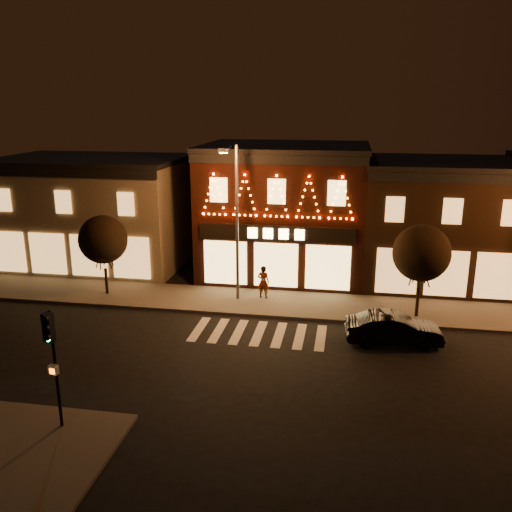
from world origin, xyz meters
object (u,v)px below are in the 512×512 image
(traffic_signal_near, at_px, (52,347))
(streetlamp_mid, at_px, (235,212))
(dark_sedan, at_px, (393,329))
(pedestrian, at_px, (263,282))

(traffic_signal_near, distance_m, streetlamp_mid, 13.75)
(traffic_signal_near, height_order, streetlamp_mid, streetlamp_mid)
(traffic_signal_near, height_order, dark_sedan, traffic_signal_near)
(dark_sedan, bearing_deg, pedestrian, 50.65)
(traffic_signal_near, relative_size, streetlamp_mid, 0.50)
(traffic_signal_near, bearing_deg, streetlamp_mid, 83.51)
(streetlamp_mid, height_order, dark_sedan, streetlamp_mid)
(streetlamp_mid, height_order, pedestrian, streetlamp_mid)
(traffic_signal_near, height_order, pedestrian, traffic_signal_near)
(traffic_signal_near, relative_size, dark_sedan, 0.96)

